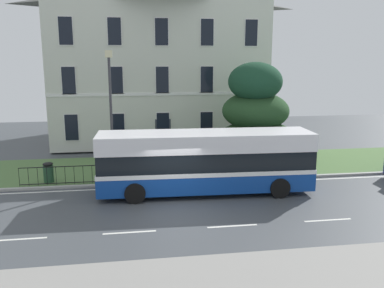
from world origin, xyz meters
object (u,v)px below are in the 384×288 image
street_lamp_post (111,107)px  litter_bin (48,172)px  evergreen_tree (256,120)px  georgian_townhouse (157,62)px  single_decker_bus (206,161)px

street_lamp_post → litter_bin: bearing=-178.0°
evergreen_tree → street_lamp_post: 9.34m
georgian_townhouse → street_lamp_post: (-3.23, -11.76, -2.30)m
litter_bin → georgian_townhouse: bearing=61.0°
street_lamp_post → single_decker_bus: bearing=-30.6°
georgian_townhouse → litter_bin: (-6.57, -11.87, -5.64)m
georgian_townhouse → evergreen_tree: (5.58, -8.94, -3.56)m
georgian_townhouse → evergreen_tree: 11.13m
georgian_townhouse → street_lamp_post: size_ratio=2.37×
evergreen_tree → litter_bin: (-12.16, -2.93, -2.08)m
single_decker_bus → litter_bin: (-7.90, 2.58, -0.94)m
evergreen_tree → street_lamp_post: street_lamp_post is taller
evergreen_tree → litter_bin: bearing=-166.4°
street_lamp_post → evergreen_tree: bearing=17.7°
single_decker_bus → litter_bin: single_decker_bus is taller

